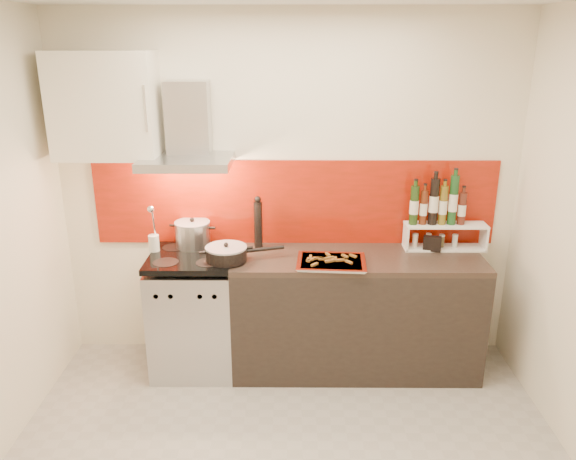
{
  "coord_description": "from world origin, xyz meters",
  "views": [
    {
      "loc": [
        0.02,
        -2.66,
        2.38
      ],
      "look_at": [
        0.0,
        0.95,
        1.15
      ],
      "focal_mm": 35.0,
      "sensor_mm": 36.0,
      "label": 1
    }
  ],
  "objects_px": {
    "stock_pot": "(193,234)",
    "baking_tray": "(331,262)",
    "range_stove": "(194,313)",
    "pepper_mill": "(258,223)",
    "counter": "(355,313)",
    "saute_pan": "(227,253)"
  },
  "relations": [
    {
      "from": "saute_pan",
      "to": "counter",
      "type": "bearing_deg",
      "value": 6.52
    },
    {
      "from": "pepper_mill",
      "to": "baking_tray",
      "type": "bearing_deg",
      "value": -31.98
    },
    {
      "from": "counter",
      "to": "stock_pot",
      "type": "relative_size",
      "value": 6.86
    },
    {
      "from": "pepper_mill",
      "to": "saute_pan",
      "type": "bearing_deg",
      "value": -124.8
    },
    {
      "from": "stock_pot",
      "to": "pepper_mill",
      "type": "xyz_separation_m",
      "value": [
        0.49,
        0.01,
        0.09
      ]
    },
    {
      "from": "stock_pot",
      "to": "pepper_mill",
      "type": "relative_size",
      "value": 0.66
    },
    {
      "from": "counter",
      "to": "pepper_mill",
      "type": "height_order",
      "value": "pepper_mill"
    },
    {
      "from": "counter",
      "to": "saute_pan",
      "type": "xyz_separation_m",
      "value": [
        -0.92,
        -0.11,
        0.51
      ]
    },
    {
      "from": "saute_pan",
      "to": "baking_tray",
      "type": "relative_size",
      "value": 1.11
    },
    {
      "from": "pepper_mill",
      "to": "stock_pot",
      "type": "bearing_deg",
      "value": -179.24
    },
    {
      "from": "range_stove",
      "to": "pepper_mill",
      "type": "height_order",
      "value": "pepper_mill"
    },
    {
      "from": "stock_pot",
      "to": "baking_tray",
      "type": "height_order",
      "value": "stock_pot"
    },
    {
      "from": "counter",
      "to": "baking_tray",
      "type": "bearing_deg",
      "value": -144.56
    },
    {
      "from": "range_stove",
      "to": "saute_pan",
      "type": "distance_m",
      "value": 0.6
    },
    {
      "from": "stock_pot",
      "to": "baking_tray",
      "type": "relative_size",
      "value": 0.53
    },
    {
      "from": "saute_pan",
      "to": "pepper_mill",
      "type": "xyz_separation_m",
      "value": [
        0.2,
        0.29,
        0.13
      ]
    },
    {
      "from": "stock_pot",
      "to": "range_stove",
      "type": "bearing_deg",
      "value": -86.27
    },
    {
      "from": "range_stove",
      "to": "stock_pot",
      "type": "relative_size",
      "value": 3.47
    },
    {
      "from": "stock_pot",
      "to": "baking_tray",
      "type": "distance_m",
      "value": 1.06
    },
    {
      "from": "pepper_mill",
      "to": "baking_tray",
      "type": "relative_size",
      "value": 0.8
    },
    {
      "from": "pepper_mill",
      "to": "baking_tray",
      "type": "distance_m",
      "value": 0.64
    },
    {
      "from": "range_stove",
      "to": "pepper_mill",
      "type": "bearing_deg",
      "value": 21.57
    }
  ]
}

